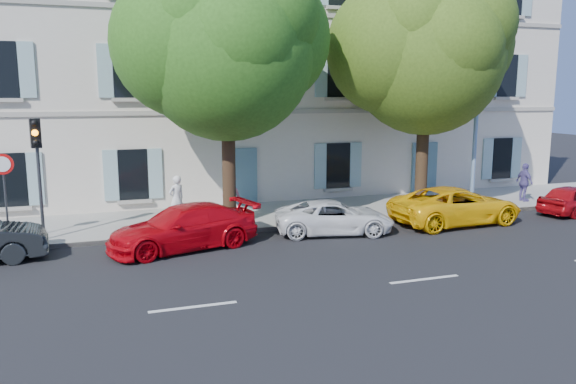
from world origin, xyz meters
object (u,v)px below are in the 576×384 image
object	(u,v)px
car_red_hatchback	(573,199)
pedestrian_a	(177,199)
street_lamp	(481,89)
pedestrian_c	(525,182)
pedestrian_b	(231,198)
traffic_light	(37,153)
car_red_coupe	(183,227)
car_yellow_supercar	(456,205)
road_sign	(4,179)
tree_left	(227,53)
tree_right	(426,58)
car_white_coupe	(335,217)

from	to	relation	value
car_red_hatchback	pedestrian_a	size ratio (longest dim) A/B	2.02
street_lamp	pedestrian_a	xyz separation A→B (m)	(-11.84, 1.25, -3.91)
pedestrian_c	car_red_hatchback	bearing A→B (deg)	-164.05
pedestrian_b	traffic_light	bearing A→B (deg)	51.04
car_red_coupe	car_red_hatchback	world-z (taller)	car_red_coupe
car_yellow_supercar	road_sign	size ratio (longest dim) A/B	1.77
car_red_coupe	street_lamp	world-z (taller)	street_lamp
traffic_light	pedestrian_b	world-z (taller)	traffic_light
tree_left	street_lamp	bearing A→B (deg)	-0.92
car_red_coupe	pedestrian_c	bearing A→B (deg)	84.59
traffic_light	street_lamp	distance (m)	16.34
car_red_hatchback	road_sign	world-z (taller)	road_sign
pedestrian_a	tree_right	bearing A→B (deg)	149.60
tree_right	pedestrian_c	world-z (taller)	tree_right
car_yellow_supercar	street_lamp	bearing A→B (deg)	-54.61
car_white_coupe	pedestrian_a	xyz separation A→B (m)	(-4.98, 2.81, 0.44)
car_red_hatchback	pedestrian_b	xyz separation A→B (m)	(-13.37, 2.59, 0.38)
car_red_hatchback	tree_left	world-z (taller)	tree_left
car_white_coupe	tree_right	world-z (taller)	tree_right
tree_left	road_sign	world-z (taller)	tree_left
car_white_coupe	pedestrian_b	bearing A→B (deg)	63.00
traffic_light	road_sign	world-z (taller)	traffic_light
car_red_coupe	pedestrian_a	xyz separation A→B (m)	(0.22, 3.11, 0.33)
car_yellow_supercar	car_white_coupe	bearing A→B (deg)	85.30
street_lamp	pedestrian_b	xyz separation A→B (m)	(-9.91, 0.94, -3.94)
car_red_coupe	pedestrian_a	size ratio (longest dim) A/B	2.74
car_white_coupe	traffic_light	bearing A→B (deg)	92.92
car_yellow_supercar	street_lamp	xyz separation A→B (m)	(2.05, 1.66, 4.23)
car_white_coupe	road_sign	xyz separation A→B (m)	(-10.37, 1.67, 1.60)
street_lamp	tree_left	bearing A→B (deg)	179.08
car_yellow_supercar	pedestrian_c	bearing A→B (deg)	-70.04
tree_right	pedestrian_b	world-z (taller)	tree_right
tree_left	pedestrian_b	world-z (taller)	tree_left
car_yellow_supercar	tree_left	size ratio (longest dim) A/B	0.54
tree_right	street_lamp	distance (m)	2.50
car_red_coupe	tree_right	world-z (taller)	tree_right
road_sign	pedestrian_a	distance (m)	5.62
pedestrian_a	pedestrian_c	bearing A→B (deg)	149.81
car_red_coupe	tree_left	distance (m)	6.09
car_yellow_supercar	pedestrian_b	xyz separation A→B (m)	(-7.86, 2.60, 0.28)
car_red_hatchback	tree_left	size ratio (longest dim) A/B	0.37
pedestrian_b	pedestrian_c	size ratio (longest dim) A/B	0.99
pedestrian_c	street_lamp	bearing A→B (deg)	102.04
tree_right	road_sign	bearing A→B (deg)	-177.67
pedestrian_c	tree_left	bearing A→B (deg)	93.65
car_white_coupe	traffic_light	size ratio (longest dim) A/B	1.06
street_lamp	pedestrian_c	size ratio (longest dim) A/B	5.09
street_lamp	pedestrian_b	distance (m)	10.71
car_white_coupe	car_red_coupe	bearing A→B (deg)	105.73
street_lamp	car_yellow_supercar	bearing A→B (deg)	-141.02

